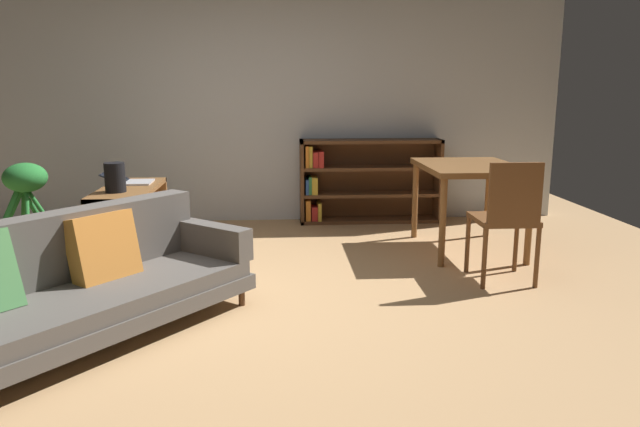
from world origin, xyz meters
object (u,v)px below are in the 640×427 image
object	(u,v)px
fabric_couch	(78,283)
media_console	(131,221)
open_laptop	(130,180)
potted_floor_plant	(27,200)
dining_table	(469,174)
bookshelf	(363,181)
desk_speaker	(115,177)
dining_chair_near	(507,215)

from	to	relation	value
fabric_couch	media_console	size ratio (longest dim) A/B	1.80
open_laptop	potted_floor_plant	size ratio (longest dim) A/B	0.54
fabric_couch	dining_table	xyz separation A→B (m)	(2.90, 1.76, 0.36)
fabric_couch	bookshelf	world-z (taller)	bookshelf
fabric_couch	potted_floor_plant	bearing A→B (deg)	118.48
media_console	desk_speaker	world-z (taller)	desk_speaker
open_laptop	dining_chair_near	world-z (taller)	dining_chair_near
desk_speaker	dining_table	distance (m)	3.07
dining_table	fabric_couch	bearing A→B (deg)	-148.69
desk_speaker	dining_chair_near	size ratio (longest dim) A/B	0.26
fabric_couch	dining_chair_near	bearing A→B (deg)	15.66
open_laptop	dining_chair_near	xyz separation A→B (m)	(3.05, -1.22, -0.10)
fabric_couch	desk_speaker	world-z (taller)	desk_speaker
media_console	bookshelf	bearing A→B (deg)	29.02
fabric_couch	bookshelf	xyz separation A→B (m)	(2.12, 3.05, 0.12)
open_laptop	desk_speaker	xyz separation A→B (m)	(-0.01, -0.47, 0.10)
media_console	desk_speaker	size ratio (longest dim) A/B	4.65
fabric_couch	potted_floor_plant	world-z (taller)	potted_floor_plant
open_laptop	potted_floor_plant	distance (m)	0.89
fabric_couch	bookshelf	size ratio (longest dim) A/B	1.33
potted_floor_plant	dining_chair_near	size ratio (longest dim) A/B	0.88
media_console	open_laptop	distance (m)	0.40
bookshelf	media_console	bearing A→B (deg)	-150.98
media_console	potted_floor_plant	size ratio (longest dim) A/B	1.38
media_console	bookshelf	world-z (taller)	bookshelf
dining_chair_near	fabric_couch	bearing A→B (deg)	-164.34
dining_table	bookshelf	world-z (taller)	bookshelf
media_console	dining_table	xyz separation A→B (m)	(3.02, -0.04, 0.39)
dining_table	desk_speaker	bearing A→B (deg)	-176.23
media_console	dining_chair_near	size ratio (longest dim) A/B	1.21
open_laptop	fabric_couch	bearing A→B (deg)	-85.65
dining_chair_near	bookshelf	xyz separation A→B (m)	(-0.77, 2.24, -0.08)
desk_speaker	dining_table	xyz separation A→B (m)	(3.06, 0.20, -0.04)
desk_speaker	open_laptop	bearing A→B (deg)	88.99
media_console	dining_table	size ratio (longest dim) A/B	1.03
media_console	dining_table	world-z (taller)	dining_table
fabric_couch	dining_chair_near	size ratio (longest dim) A/B	2.19
desk_speaker	dining_chair_near	xyz separation A→B (m)	(3.05, -0.75, -0.20)
fabric_couch	open_laptop	distance (m)	2.06
dining_chair_near	media_console	bearing A→B (deg)	161.75
dining_table	bookshelf	distance (m)	1.52
fabric_couch	media_console	bearing A→B (deg)	93.84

